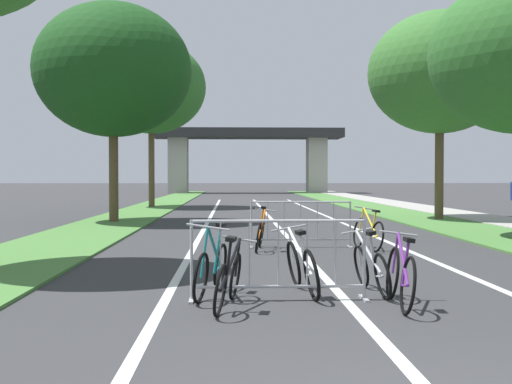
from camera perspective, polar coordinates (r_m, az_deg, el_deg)
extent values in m
cube|color=#477A38|center=(32.24, -9.38, -1.43)|extent=(2.59, 70.12, 0.05)
cube|color=#477A38|center=(32.73, 10.24, -1.39)|extent=(2.59, 70.12, 0.05)
cube|color=#9E9B93|center=(33.32, 14.22, -1.33)|extent=(2.15, 70.12, 0.08)
cube|color=silver|center=(23.63, 1.44, -2.48)|extent=(0.14, 40.57, 0.01)
cube|color=silver|center=(23.89, 7.03, -2.45)|extent=(0.14, 40.57, 0.01)
cube|color=silver|center=(23.61, -4.23, -2.49)|extent=(0.14, 40.57, 0.01)
cube|color=#2D2D30|center=(61.36, -0.75, 5.24)|extent=(18.01, 4.36, 0.86)
cube|color=#ADA89E|center=(61.43, -6.95, 2.36)|extent=(1.79, 2.40, 5.28)
cube|color=#ADA89E|center=(61.75, 5.43, 2.35)|extent=(1.79, 2.40, 5.28)
cylinder|color=brown|center=(22.62, -12.60, 1.41)|extent=(0.32, 0.32, 3.24)
ellipsoid|color=#194719|center=(22.91, -12.65, 10.57)|extent=(5.41, 5.41, 4.60)
cylinder|color=brown|center=(33.16, -9.31, 2.13)|extent=(0.31, 0.31, 4.08)
ellipsoid|color=#2D6628|center=(33.47, -9.34, 9.23)|extent=(5.59, 5.59, 4.75)
cylinder|color=brown|center=(24.33, 16.04, 1.62)|extent=(0.32, 0.32, 3.44)
ellipsoid|color=#38702D|center=(24.62, 16.10, 10.21)|extent=(5.23, 5.23, 4.44)
cylinder|color=#ADADB2|center=(8.27, -5.78, -6.10)|extent=(0.04, 0.04, 1.05)
cube|color=#ADADB2|center=(8.36, -5.77, -9.57)|extent=(0.06, 0.44, 0.03)
cylinder|color=#ADADB2|center=(8.45, 9.64, -5.96)|extent=(0.04, 0.04, 1.05)
cube|color=#ADADB2|center=(8.53, 9.62, -9.36)|extent=(0.06, 0.44, 0.03)
cylinder|color=#ADADB2|center=(8.24, 2.01, -2.60)|extent=(2.24, 0.06, 0.04)
cylinder|color=#ADADB2|center=(8.34, 2.01, -8.43)|extent=(2.24, 0.06, 0.04)
cylinder|color=#ADADB2|center=(8.25, -3.18, -5.49)|extent=(0.02, 0.02, 0.87)
cylinder|color=#ADADB2|center=(8.26, -0.58, -5.48)|extent=(0.02, 0.02, 0.87)
cylinder|color=#ADADB2|center=(8.28, 2.01, -5.47)|extent=(0.02, 0.02, 0.87)
cylinder|color=#ADADB2|center=(8.31, 4.59, -5.44)|extent=(0.02, 0.02, 0.87)
cylinder|color=#ADADB2|center=(8.37, 7.13, -5.40)|extent=(0.02, 0.02, 0.87)
cylinder|color=#ADADB2|center=(14.37, -0.43, -2.91)|extent=(0.04, 0.04, 1.05)
cube|color=#ADADB2|center=(14.42, -0.43, -4.93)|extent=(0.06, 0.44, 0.03)
cylinder|color=#ADADB2|center=(14.58, 8.41, -2.86)|extent=(0.04, 0.04, 1.05)
cube|color=#ADADB2|center=(14.63, 8.40, -4.85)|extent=(0.06, 0.44, 0.03)
cylinder|color=#ADADB2|center=(14.40, 4.02, -0.89)|extent=(2.24, 0.07, 0.04)
cylinder|color=#ADADB2|center=(14.46, 4.02, -4.26)|extent=(2.24, 0.07, 0.04)
cylinder|color=#ADADB2|center=(14.37, 1.06, -2.55)|extent=(0.02, 0.02, 0.87)
cylinder|color=#ADADB2|center=(14.39, 2.54, -2.54)|extent=(0.02, 0.02, 0.87)
cylinder|color=#ADADB2|center=(14.43, 4.02, -2.54)|extent=(0.02, 0.02, 0.87)
cylinder|color=#ADADB2|center=(14.47, 5.49, -2.53)|extent=(0.02, 0.02, 0.87)
cylinder|color=#ADADB2|center=(14.52, 6.96, -2.52)|extent=(0.02, 0.02, 0.87)
torus|color=black|center=(8.26, 4.99, -7.41)|extent=(0.24, 0.69, 0.68)
torus|color=black|center=(9.29, 3.39, -6.42)|extent=(0.24, 0.69, 0.68)
cylinder|color=silver|center=(8.71, 3.90, -5.21)|extent=(0.25, 1.02, 0.56)
cylinder|color=silver|center=(8.51, 4.24, -5.52)|extent=(0.14, 0.14, 0.58)
cylinder|color=silver|center=(8.43, 4.73, -7.40)|extent=(0.06, 0.35, 0.08)
cylinder|color=silver|center=(9.23, 3.16, -4.84)|extent=(0.12, 0.10, 0.53)
cube|color=black|center=(8.44, 3.98, -3.62)|extent=(0.13, 0.25, 0.07)
cylinder|color=#99999E|center=(9.17, 2.93, -3.23)|extent=(0.51, 0.09, 0.11)
torus|color=black|center=(7.35, -3.20, -8.76)|extent=(0.23, 0.63, 0.61)
torus|color=black|center=(8.34, -1.87, -7.54)|extent=(0.23, 0.63, 0.61)
cylinder|color=black|center=(7.78, -2.27, -6.37)|extent=(0.28, 0.97, 0.53)
cylinder|color=black|center=(7.59, -2.51, -6.47)|extent=(0.12, 0.14, 0.61)
cylinder|color=black|center=(7.51, -2.98, -8.72)|extent=(0.08, 0.33, 0.07)
cylinder|color=black|center=(8.28, -1.66, -5.90)|extent=(0.10, 0.11, 0.50)
cube|color=black|center=(7.51, -2.24, -4.21)|extent=(0.15, 0.25, 0.06)
cylinder|color=#99999E|center=(8.22, -1.45, -4.23)|extent=(0.44, 0.10, 0.09)
torus|color=black|center=(13.38, 0.21, -4.07)|extent=(0.21, 0.67, 0.66)
torus|color=black|center=(14.42, 0.52, -3.67)|extent=(0.21, 0.67, 0.66)
cylinder|color=orange|center=(13.85, 0.53, -2.79)|extent=(0.24, 1.01, 0.56)
cylinder|color=orange|center=(13.65, 0.48, -2.78)|extent=(0.14, 0.14, 0.67)
cylinder|color=orange|center=(13.55, 0.25, -4.11)|extent=(0.06, 0.34, 0.08)
cylinder|color=orange|center=(14.37, 0.67, -2.63)|extent=(0.12, 0.10, 0.53)
cube|color=black|center=(13.59, 0.68, -1.40)|extent=(0.13, 0.25, 0.06)
cylinder|color=#99999E|center=(14.33, 0.83, -1.58)|extent=(0.47, 0.08, 0.10)
torus|color=black|center=(7.63, 13.41, -8.14)|extent=(0.17, 0.70, 0.69)
torus|color=black|center=(8.56, 12.10, -7.09)|extent=(0.17, 0.70, 0.69)
cylinder|color=#662884|center=(8.04, 12.98, -5.76)|extent=(0.17, 0.93, 0.56)
cylinder|color=#662884|center=(7.87, 13.21, -6.18)|extent=(0.11, 0.12, 0.56)
cylinder|color=#662884|center=(7.78, 13.15, -8.14)|extent=(0.04, 0.31, 0.08)
cylinder|color=#662884|center=(8.51, 12.34, -5.37)|extent=(0.10, 0.10, 0.53)
cube|color=black|center=(7.81, 13.51, -4.18)|extent=(0.12, 0.25, 0.06)
cylinder|color=#99999E|center=(8.46, 12.59, -3.62)|extent=(0.49, 0.06, 0.09)
torus|color=black|center=(13.72, 10.76, -3.94)|extent=(0.25, 0.68, 0.66)
torus|color=black|center=(14.69, 9.20, -3.58)|extent=(0.25, 0.68, 0.66)
cylinder|color=gold|center=(14.17, 10.16, -2.64)|extent=(0.12, 1.02, 0.59)
cylinder|color=gold|center=(13.99, 10.44, -2.86)|extent=(0.15, 0.11, 0.58)
cylinder|color=gold|center=(13.87, 10.48, -3.98)|extent=(0.09, 0.34, 0.08)
cylinder|color=gold|center=(14.66, 9.40, -2.50)|extent=(0.14, 0.08, 0.56)
cube|color=black|center=(13.95, 10.68, -1.69)|extent=(0.14, 0.25, 0.06)
cylinder|color=#99999E|center=(14.64, 9.60, -1.41)|extent=(0.46, 0.10, 0.10)
torus|color=black|center=(9.16, -3.21, -6.62)|extent=(0.26, 0.66, 0.65)
torus|color=black|center=(8.13, -4.94, -7.65)|extent=(0.26, 0.66, 0.65)
cylinder|color=#197A7F|center=(8.62, -3.73, -4.99)|extent=(0.18, 1.05, 0.67)
cylinder|color=#197A7F|center=(8.82, -3.44, -5.09)|extent=(0.14, 0.11, 0.67)
cylinder|color=#197A7F|center=(9.00, -3.48, -6.92)|extent=(0.11, 0.35, 0.08)
cylinder|color=#197A7F|center=(8.10, -4.63, -5.40)|extent=(0.13, 0.07, 0.64)
cube|color=black|center=(8.82, -3.13, -2.93)|extent=(0.15, 0.26, 0.06)
cylinder|color=#99999E|center=(8.08, -4.32, -3.14)|extent=(0.55, 0.14, 0.10)
torus|color=black|center=(8.48, 11.23, -7.42)|extent=(0.19, 0.63, 0.61)
torus|color=black|center=(9.40, 9.38, -6.54)|extent=(0.19, 0.63, 0.61)
cylinder|color=#B7B7BC|center=(8.87, 10.04, -5.35)|extent=(0.21, 0.94, 0.55)
cylinder|color=#B7B7BC|center=(8.70, 10.40, -5.53)|extent=(0.15, 0.13, 0.60)
cylinder|color=#B7B7BC|center=(8.63, 10.93, -7.41)|extent=(0.05, 0.32, 0.07)
cylinder|color=#B7B7BC|center=(9.33, 9.17, -5.01)|extent=(0.13, 0.10, 0.52)
cube|color=black|center=(8.62, 10.15, -3.60)|extent=(0.13, 0.25, 0.07)
cylinder|color=#99999E|center=(9.27, 8.95, -3.46)|extent=(0.45, 0.07, 0.10)
cylinder|color=navy|center=(22.18, 21.91, 0.00)|extent=(0.10, 0.10, 0.53)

